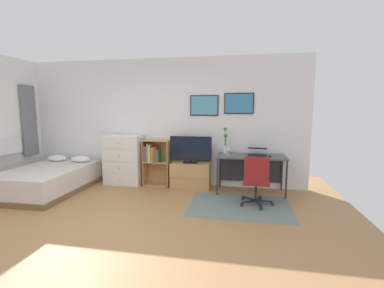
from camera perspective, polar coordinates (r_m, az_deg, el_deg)
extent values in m
plane|color=#A87A4C|center=(3.90, -17.25, -17.63)|extent=(7.20, 7.20, 0.00)
cube|color=white|center=(5.79, -6.50, 4.70)|extent=(6.12, 0.06, 2.70)
cube|color=black|center=(5.53, 2.66, 8.33)|extent=(0.59, 0.02, 0.42)
cube|color=#4C93B7|center=(5.52, 2.64, 8.33)|extent=(0.55, 0.01, 0.38)
cube|color=black|center=(5.48, 10.11, 8.63)|extent=(0.59, 0.02, 0.42)
cube|color=teal|center=(5.47, 10.11, 8.63)|extent=(0.55, 0.01, 0.38)
cube|color=slate|center=(6.89, -31.77, 4.33)|extent=(0.05, 0.40, 1.54)
cube|color=silver|center=(6.40, -35.34, -0.43)|extent=(0.20, 0.52, 0.30)
cube|color=slate|center=(4.65, 10.22, -13.09)|extent=(1.70, 1.20, 0.01)
cube|color=brown|center=(6.08, -28.61, -8.48)|extent=(1.36, 1.93, 0.10)
cube|color=silver|center=(6.03, -28.76, -6.32)|extent=(1.32, 1.89, 0.37)
ellipsoid|color=white|center=(6.70, -27.16, -2.75)|extent=(0.44, 0.29, 0.14)
ellipsoid|color=white|center=(6.37, -22.92, -3.01)|extent=(0.44, 0.29, 0.14)
cube|color=white|center=(5.92, -14.53, -3.33)|extent=(0.80, 0.42, 1.08)
cube|color=silver|center=(5.82, -15.30, -7.59)|extent=(0.76, 0.01, 0.25)
sphere|color=#A59E8C|center=(5.81, -15.37, -7.63)|extent=(0.03, 0.03, 0.03)
cube|color=silver|center=(5.76, -15.40, -5.02)|extent=(0.76, 0.01, 0.25)
sphere|color=#A59E8C|center=(5.75, -15.47, -5.06)|extent=(0.03, 0.03, 0.03)
cube|color=silver|center=(5.71, -15.49, -2.41)|extent=(0.76, 0.01, 0.25)
sphere|color=#A59E8C|center=(5.69, -15.56, -2.43)|extent=(0.03, 0.03, 0.03)
cube|color=silver|center=(5.67, -15.59, 0.25)|extent=(0.76, 0.01, 0.25)
sphere|color=#A59E8C|center=(5.66, -15.66, 0.23)|extent=(0.03, 0.03, 0.03)
cube|color=tan|center=(5.81, -10.17, -3.91)|extent=(0.02, 0.30, 0.98)
cube|color=tan|center=(5.64, -4.97, -4.16)|extent=(0.02, 0.30, 0.98)
cube|color=tan|center=(5.84, -7.53, -8.67)|extent=(0.56, 0.30, 0.02)
cube|color=tan|center=(5.72, -7.62, -3.84)|extent=(0.53, 0.30, 0.02)
cube|color=tan|center=(5.64, -7.70, 0.76)|extent=(0.53, 0.30, 0.02)
cube|color=tan|center=(5.86, -7.17, -3.75)|extent=(0.56, 0.01, 0.98)
cube|color=#8C388C|center=(5.74, -9.94, -2.01)|extent=(0.04, 0.24, 0.34)
cube|color=#2D8C4C|center=(5.70, -9.68, -2.14)|extent=(0.03, 0.17, 0.33)
cube|color=orange|center=(5.71, -9.27, -1.80)|extent=(0.03, 0.22, 0.39)
cube|color=white|center=(5.70, -8.91, -1.99)|extent=(0.03, 0.24, 0.35)
cube|color=#2D8C4C|center=(5.69, -8.66, -2.25)|extent=(0.02, 0.22, 0.31)
cube|color=orange|center=(5.65, -8.46, -2.25)|extent=(0.03, 0.17, 0.32)
cube|color=orange|center=(5.66, -8.09, -2.17)|extent=(0.02, 0.21, 0.33)
cube|color=red|center=(5.64, -7.75, -2.16)|extent=(0.04, 0.19, 0.34)
cube|color=#2D8C4C|center=(5.65, -7.27, -2.45)|extent=(0.03, 0.23, 0.28)
cube|color=tan|center=(5.54, -0.26, -6.76)|extent=(0.81, 0.40, 0.53)
cube|color=tan|center=(5.34, -0.68, -7.29)|extent=(0.81, 0.01, 0.02)
cube|color=black|center=(5.46, -0.30, -4.01)|extent=(0.28, 0.16, 0.02)
cube|color=black|center=(5.45, -0.30, -3.65)|extent=(0.06, 0.04, 0.05)
cube|color=black|center=(5.41, -0.30, -0.96)|extent=(0.86, 0.02, 0.50)
cube|color=black|center=(5.39, -0.33, -0.98)|extent=(0.83, 0.01, 0.47)
cube|color=#4C4C4F|center=(5.25, 12.67, -2.61)|extent=(1.31, 0.61, 0.03)
cube|color=#2D2D30|center=(5.07, 5.51, -7.09)|extent=(0.03, 0.03, 0.71)
cube|color=#2D2D30|center=(5.12, 19.73, -7.37)|extent=(0.03, 0.03, 0.71)
cube|color=#2D2D30|center=(5.60, 6.02, -5.68)|extent=(0.03, 0.03, 0.71)
cube|color=#2D2D30|center=(5.65, 18.85, -5.94)|extent=(0.03, 0.03, 0.71)
cube|color=#2D2D30|center=(5.60, 12.47, -5.45)|extent=(1.25, 0.02, 0.50)
cylinder|color=#232326|center=(4.81, 16.97, -12.33)|extent=(0.05, 0.05, 0.05)
cube|color=#232326|center=(4.79, 15.28, -11.84)|extent=(0.28, 0.05, 0.02)
cylinder|color=#232326|center=(5.06, 14.59, -11.26)|extent=(0.05, 0.05, 0.05)
cube|color=#232326|center=(4.92, 14.10, -11.30)|extent=(0.13, 0.27, 0.02)
cylinder|color=#232326|center=(4.97, 10.91, -11.50)|extent=(0.05, 0.05, 0.05)
cube|color=#232326|center=(4.87, 12.23, -11.42)|extent=(0.24, 0.20, 0.02)
cylinder|color=#232326|center=(4.66, 10.68, -12.81)|extent=(0.05, 0.05, 0.05)
cube|color=#232326|center=(4.72, 12.16, -12.07)|extent=(0.25, 0.18, 0.02)
cylinder|color=#232326|center=(4.56, 14.64, -13.40)|extent=(0.05, 0.05, 0.05)
cube|color=#232326|center=(4.67, 14.10, -12.34)|extent=(0.10, 0.28, 0.02)
cylinder|color=#232326|center=(4.74, 13.64, -9.91)|extent=(0.04, 0.04, 0.30)
cube|color=maroon|center=(4.69, 13.70, -7.99)|extent=(0.47, 0.47, 0.03)
cube|color=maroon|center=(4.44, 13.78, -5.69)|extent=(0.40, 0.06, 0.45)
cube|color=#333338|center=(5.23, 13.86, -2.44)|extent=(0.38, 0.27, 0.01)
cube|color=black|center=(5.23, 13.86, -2.37)|extent=(0.35, 0.25, 0.00)
cube|color=#333338|center=(5.37, 13.95, -0.92)|extent=(0.38, 0.26, 0.07)
cube|color=black|center=(5.36, 13.95, -0.91)|extent=(0.36, 0.23, 0.06)
ellipsoid|color=#262628|center=(5.18, 16.45, -2.52)|extent=(0.06, 0.10, 0.03)
cylinder|color=silver|center=(5.40, 7.24, -1.17)|extent=(0.09, 0.09, 0.16)
cylinder|color=#3D8438|center=(5.39, 7.34, 0.15)|extent=(0.01, 0.01, 0.32)
sphere|color=#308B2C|center=(5.37, 7.37, 1.83)|extent=(0.07, 0.07, 0.07)
cylinder|color=#3D8438|center=(5.39, 7.16, 0.86)|extent=(0.01, 0.01, 0.45)
sphere|color=#308B2C|center=(5.37, 7.20, 3.22)|extent=(0.07, 0.07, 0.07)
cylinder|color=#3D8438|center=(5.37, 7.23, 0.14)|extent=(0.01, 0.01, 0.32)
sphere|color=#308B2C|center=(5.36, 7.25, 1.81)|extent=(0.07, 0.07, 0.07)
cylinder|color=silver|center=(5.21, 7.86, -2.37)|extent=(0.06, 0.06, 0.01)
cylinder|color=silver|center=(5.20, 7.87, -1.80)|extent=(0.01, 0.01, 0.10)
cone|color=silver|center=(5.18, 7.89, -0.85)|extent=(0.07, 0.07, 0.07)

